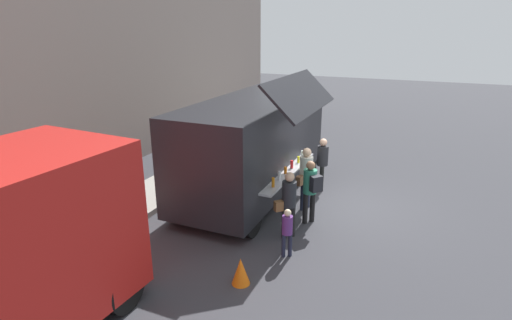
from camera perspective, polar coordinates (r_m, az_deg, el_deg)
name	(u,v)px	position (r m, az deg, el deg)	size (l,w,h in m)	color
ground_plane	(339,204)	(11.62, 11.66, -6.15)	(60.00, 60.00, 0.00)	#38383D
curb_strip	(89,231)	(10.61, -22.61, -9.27)	(28.00, 1.60, 0.15)	#9E998E
food_truck_main	(255,143)	(11.71, -0.13, 2.49)	(6.42, 3.18, 3.58)	black
traffic_cone_orange	(241,271)	(8.03, -2.18, -15.46)	(0.36, 0.36, 0.55)	orange
trash_bin	(246,135)	(16.77, -1.40, 3.50)	(0.60, 0.60, 0.89)	#2F5E35
customer_front_ordering	(306,173)	(10.81, 7.06, -1.90)	(0.56, 0.36, 1.73)	#1F2437
customer_mid_with_backpack	(311,186)	(10.05, 7.76, -3.66)	(0.49, 0.52, 1.64)	black
customer_rear_waiting	(288,199)	(9.32, 4.61, -5.60)	(0.48, 0.46, 1.63)	black
customer_extra_browsing	(322,160)	(12.18, 9.41, 0.04)	(0.33, 0.33, 1.62)	black
child_near_queue	(287,229)	(8.69, 4.45, -9.68)	(0.23, 0.23, 1.12)	#1F2137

